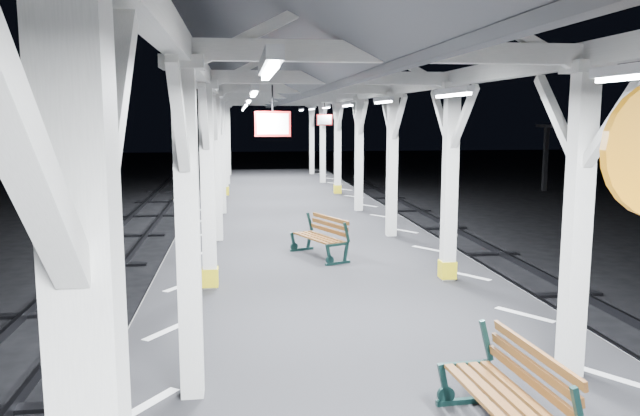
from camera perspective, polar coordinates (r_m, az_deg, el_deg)
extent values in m
plane|color=black|center=(8.98, 3.01, -16.44)|extent=(120.00, 120.00, 0.00)
cube|color=black|center=(8.78, 3.04, -13.47)|extent=(6.00, 50.00, 1.00)
cube|color=silver|center=(8.53, -13.64, -10.77)|extent=(1.00, 48.00, 0.01)
cube|color=silver|center=(9.35, 18.19, -9.24)|extent=(1.00, 48.00, 0.01)
cube|color=#2D2D33|center=(9.30, -26.27, -15.88)|extent=(0.08, 60.00, 0.16)
cube|color=silver|center=(2.62, -18.62, 7.61)|extent=(0.10, 0.99, 0.99)
cube|color=silver|center=(1.55, -26.48, 6.96)|extent=(0.10, 0.99, 0.99)
cube|color=silver|center=(6.15, -11.96, -2.75)|extent=(0.22, 0.22, 3.20)
cube|color=silver|center=(6.06, -12.44, 12.85)|extent=(0.40, 0.40, 0.12)
cube|color=silver|center=(6.59, -11.89, 8.05)|extent=(0.10, 0.99, 0.99)
cube|color=silver|center=(5.49, -12.77, 8.00)|extent=(0.10, 0.99, 0.99)
cube|color=silver|center=(10.10, -10.21, 1.60)|extent=(0.22, 0.22, 3.20)
cube|color=silver|center=(10.04, -10.45, 11.05)|extent=(0.40, 0.40, 0.12)
cube|color=gold|center=(10.36, -10.00, -6.23)|extent=(0.26, 0.26, 0.30)
cube|color=silver|center=(10.58, -10.23, 8.14)|extent=(0.10, 0.99, 0.99)
cube|color=silver|center=(9.48, -10.54, 8.13)|extent=(0.10, 0.99, 0.99)
cube|color=silver|center=(14.07, -9.44, 3.49)|extent=(0.22, 0.22, 3.20)
cube|color=silver|center=(14.03, -9.60, 10.26)|extent=(0.40, 0.40, 0.12)
cube|color=silver|center=(14.58, -9.47, 8.18)|extent=(0.10, 0.99, 0.99)
cube|color=silver|center=(13.48, -9.64, 8.17)|extent=(0.10, 0.99, 0.99)
cube|color=silver|center=(18.06, -9.01, 4.55)|extent=(0.22, 0.22, 3.20)
cube|color=silver|center=(18.03, -9.13, 9.82)|extent=(0.40, 0.40, 0.12)
cube|color=silver|center=(18.57, -9.05, 8.21)|extent=(0.10, 0.99, 0.99)
cube|color=silver|center=(17.47, -9.14, 8.20)|extent=(0.10, 0.99, 0.99)
cube|color=silver|center=(22.05, -8.74, 5.23)|extent=(0.22, 0.22, 3.20)
cube|color=silver|center=(22.03, -8.83, 9.54)|extent=(0.40, 0.40, 0.12)
cube|color=gold|center=(22.17, -8.65, 1.56)|extent=(0.26, 0.26, 0.30)
cube|color=silver|center=(22.57, -8.77, 8.22)|extent=(0.10, 0.99, 0.99)
cube|color=silver|center=(21.47, -8.84, 8.22)|extent=(0.10, 0.99, 0.99)
cube|color=silver|center=(26.05, -8.54, 5.70)|extent=(0.22, 0.22, 3.20)
cube|color=silver|center=(26.03, -8.62, 9.35)|extent=(0.40, 0.40, 0.12)
cube|color=silver|center=(26.57, -8.58, 8.23)|extent=(0.10, 0.99, 0.99)
cube|color=silver|center=(25.47, -8.62, 8.23)|extent=(0.10, 0.99, 0.99)
cube|color=silver|center=(30.04, -8.40, 6.04)|extent=(0.22, 0.22, 3.20)
cube|color=silver|center=(30.02, -8.47, 9.21)|extent=(0.40, 0.40, 0.12)
cube|color=silver|center=(30.57, -8.43, 8.24)|extent=(0.10, 0.99, 0.99)
cube|color=silver|center=(29.47, -8.47, 8.23)|extent=(0.10, 0.99, 0.99)
cube|color=silver|center=(7.06, 22.45, -1.78)|extent=(0.22, 0.22, 3.20)
cube|color=silver|center=(6.98, 23.23, 11.76)|extent=(0.40, 0.40, 0.12)
cube|color=silver|center=(7.44, 20.84, 7.70)|extent=(0.10, 0.99, 0.99)
cube|color=silver|center=(6.49, 25.44, 7.43)|extent=(0.10, 0.99, 0.99)
cube|color=silver|center=(10.67, 11.78, 1.91)|extent=(0.22, 0.22, 3.20)
cube|color=silver|center=(10.62, 12.05, 10.85)|extent=(0.40, 0.40, 0.12)
cube|color=gold|center=(10.92, 11.56, -5.51)|extent=(0.26, 0.26, 0.30)
cube|color=silver|center=(11.13, 11.03, 8.13)|extent=(0.10, 0.99, 0.99)
cube|color=silver|center=(10.09, 13.01, 8.06)|extent=(0.10, 0.99, 0.99)
cube|color=silver|center=(14.49, 6.60, 3.69)|extent=(0.22, 0.22, 3.20)
cube|color=silver|center=(14.46, 6.71, 10.26)|extent=(0.40, 0.40, 0.12)
cube|color=silver|center=(14.98, 6.16, 8.25)|extent=(0.10, 0.99, 0.99)
cube|color=silver|center=(13.91, 7.23, 8.23)|extent=(0.10, 0.99, 0.99)
cube|color=silver|center=(18.39, 3.59, 4.71)|extent=(0.22, 0.22, 3.20)
cube|color=silver|center=(18.36, 3.64, 9.88)|extent=(0.40, 0.40, 0.12)
cube|color=silver|center=(18.89, 3.30, 8.29)|extent=(0.10, 0.99, 0.99)
cube|color=silver|center=(17.81, 3.96, 8.29)|extent=(0.10, 0.99, 0.99)
cube|color=silver|center=(22.32, 1.63, 5.36)|extent=(0.22, 0.22, 3.20)
cube|color=silver|center=(22.30, 1.65, 9.62)|extent=(0.40, 0.40, 0.12)
cube|color=gold|center=(22.44, 1.61, 1.74)|extent=(0.26, 0.26, 0.30)
cube|color=silver|center=(22.84, 1.42, 8.31)|extent=(0.10, 0.99, 0.99)
cube|color=silver|center=(21.75, 1.87, 8.31)|extent=(0.10, 0.99, 0.99)
cube|color=silver|center=(26.28, 0.25, 5.81)|extent=(0.22, 0.22, 3.20)
cube|color=silver|center=(26.26, 0.26, 9.43)|extent=(0.40, 0.40, 0.12)
cube|color=silver|center=(26.80, 0.10, 8.32)|extent=(0.10, 0.99, 0.99)
cube|color=silver|center=(25.71, 0.42, 8.32)|extent=(0.10, 0.99, 0.99)
cube|color=silver|center=(30.24, -0.76, 6.14)|extent=(0.22, 0.22, 3.20)
cube|color=silver|center=(30.22, -0.77, 9.29)|extent=(0.40, 0.40, 0.12)
cube|color=silver|center=(30.77, -0.89, 8.32)|extent=(0.10, 0.99, 0.99)
cube|color=silver|center=(29.67, -0.64, 8.32)|extent=(0.10, 0.99, 0.99)
cube|color=silver|center=(8.06, -11.22, 12.58)|extent=(0.18, 48.00, 0.24)
cube|color=silver|center=(8.77, 16.50, 12.04)|extent=(0.18, 48.00, 0.24)
cube|color=silver|center=(6.23, 6.75, 13.97)|extent=(4.20, 0.14, 0.20)
cube|color=silver|center=(10.15, 1.13, 11.83)|extent=(4.20, 0.14, 0.20)
cube|color=silver|center=(14.11, -1.33, 10.85)|extent=(4.20, 0.14, 0.20)
cube|color=silver|center=(18.09, -2.69, 10.29)|extent=(4.20, 0.14, 0.20)
cube|color=silver|center=(22.08, -3.56, 9.93)|extent=(4.20, 0.14, 0.20)
cube|color=silver|center=(26.07, -4.17, 9.68)|extent=(4.20, 0.14, 0.20)
cube|color=silver|center=(30.06, -4.61, 9.50)|extent=(4.20, 0.14, 0.20)
cube|color=#4F5157|center=(8.10, -6.18, 16.51)|extent=(2.80, 49.00, 1.45)
cube|color=#4F5157|center=(8.57, 12.20, 15.92)|extent=(2.80, 49.00, 1.45)
cube|color=silver|center=(4.04, -4.68, 13.10)|extent=(0.10, 1.35, 0.08)
cube|color=white|center=(4.03, -4.67, 12.39)|extent=(0.05, 1.25, 0.05)
cube|color=silver|center=(8.03, -6.09, 10.70)|extent=(0.10, 1.35, 0.08)
cube|color=white|center=(8.02, -6.08, 10.35)|extent=(0.05, 1.25, 0.05)
cube|color=silver|center=(12.02, -6.55, 9.90)|extent=(0.10, 1.35, 0.08)
cube|color=white|center=(12.02, -6.55, 9.66)|extent=(0.05, 1.25, 0.05)
cube|color=silver|center=(16.02, -6.79, 9.49)|extent=(0.10, 1.35, 0.08)
cube|color=white|center=(16.02, -6.78, 9.32)|extent=(0.05, 1.25, 0.05)
cube|color=silver|center=(20.02, -6.93, 9.25)|extent=(0.10, 1.35, 0.08)
cube|color=white|center=(20.02, -6.93, 9.11)|extent=(0.05, 1.25, 0.05)
cube|color=silver|center=(24.02, -7.02, 9.09)|extent=(0.10, 1.35, 0.08)
cube|color=white|center=(24.02, -7.02, 8.97)|extent=(0.05, 1.25, 0.05)
cube|color=silver|center=(28.02, -7.09, 8.98)|extent=(0.10, 1.35, 0.08)
cube|color=white|center=(28.02, -7.09, 8.87)|extent=(0.05, 1.25, 0.05)
cube|color=silver|center=(8.50, 12.03, 10.44)|extent=(0.10, 1.35, 0.08)
cube|color=white|center=(8.50, 12.02, 10.10)|extent=(0.05, 1.25, 0.05)
cube|color=silver|center=(12.34, 5.79, 9.87)|extent=(0.10, 1.35, 0.08)
cube|color=white|center=(12.34, 5.78, 9.64)|extent=(0.05, 1.25, 0.05)
cube|color=silver|center=(16.26, 2.54, 9.53)|extent=(0.10, 1.35, 0.08)
cube|color=white|center=(16.26, 2.54, 9.35)|extent=(0.05, 1.25, 0.05)
cube|color=silver|center=(20.21, 0.56, 9.30)|extent=(0.10, 1.35, 0.08)
cube|color=white|center=(20.21, 0.56, 9.16)|extent=(0.05, 1.25, 0.05)
cube|color=silver|center=(24.18, -0.77, 9.15)|extent=(0.10, 1.35, 0.08)
cube|color=white|center=(24.18, -0.77, 9.03)|extent=(0.05, 1.25, 0.05)
cube|color=silver|center=(28.16, -1.72, 9.03)|extent=(0.10, 1.35, 0.08)
cube|color=white|center=(28.16, -1.72, 8.93)|extent=(0.05, 1.25, 0.05)
cylinder|color=black|center=(8.77, -4.37, 10.00)|extent=(0.02, 0.02, 0.36)
cube|color=red|center=(8.77, -4.35, 7.68)|extent=(0.50, 0.03, 0.35)
cube|color=white|center=(8.77, -4.35, 7.68)|extent=(0.44, 0.04, 0.29)
cylinder|color=black|center=(19.77, 0.41, 9.09)|extent=(0.02, 0.02, 0.36)
cube|color=red|center=(19.77, 0.41, 8.06)|extent=(0.50, 0.03, 0.35)
cube|color=white|center=(19.77, 0.41, 8.06)|extent=(0.44, 0.05, 0.29)
cube|color=black|center=(33.85, 19.92, 4.27)|extent=(0.20, 0.20, 3.30)
sphere|color=silver|center=(28.59, 25.60, 6.45)|extent=(0.20, 0.20, 0.20)
sphere|color=silver|center=(33.79, 20.05, 6.93)|extent=(0.20, 0.20, 0.20)
cube|color=#102A28|center=(5.13, 22.58, -16.90)|extent=(0.16, 0.06, 0.41)
cube|color=#102A28|center=(6.48, 13.02, -16.84)|extent=(0.57, 0.09, 0.06)
cube|color=#102A28|center=(6.33, 11.30, -15.55)|extent=(0.15, 0.06, 0.44)
cube|color=#102A28|center=(6.48, 14.66, -15.08)|extent=(0.13, 0.05, 0.44)
cube|color=#102A28|center=(6.34, 14.96, -11.61)|extent=(0.16, 0.06, 0.41)
cube|color=brown|center=(5.63, 14.54, -16.51)|extent=(0.17, 1.43, 0.03)
cube|color=brown|center=(5.68, 15.71, -16.33)|extent=(0.17, 1.43, 0.03)
cube|color=brown|center=(5.73, 16.85, -16.14)|extent=(0.17, 1.43, 0.03)
cube|color=brown|center=(5.78, 17.97, -15.95)|extent=(0.17, 1.43, 0.03)
cube|color=brown|center=(5.76, 18.62, -14.65)|extent=(0.13, 1.43, 0.09)
cube|color=brown|center=(5.72, 18.85, -13.49)|extent=(0.13, 1.43, 0.09)
cube|color=brown|center=(5.69, 19.08, -12.31)|extent=(0.13, 1.43, 0.09)
cube|color=#102A28|center=(11.81, 1.63, -5.06)|extent=(0.51, 0.26, 0.05)
cube|color=#102A28|center=(11.67, 0.82, -4.32)|extent=(0.14, 0.09, 0.41)
cube|color=#102A28|center=(11.86, 2.37, -4.12)|extent=(0.13, 0.09, 0.41)
cube|color=#102A28|center=(11.79, 2.45, -2.25)|extent=(0.15, 0.10, 0.39)
cube|color=#102A28|center=(13.01, -1.69, -3.80)|extent=(0.51, 0.26, 0.05)
cube|color=#102A28|center=(12.88, -2.46, -3.12)|extent=(0.14, 0.09, 0.41)
cube|color=#102A28|center=(13.06, -1.01, -2.96)|extent=(0.13, 0.09, 0.41)
cube|color=#102A28|center=(12.99, -0.94, -1.26)|extent=(0.15, 0.10, 0.39)
cube|color=brown|center=(12.24, -0.83, -2.79)|extent=(0.60, 1.28, 0.03)
cube|color=brown|center=(12.30, -0.36, -2.73)|extent=(0.60, 1.28, 0.03)
cube|color=brown|center=(12.35, 0.10, -2.68)|extent=(0.60, 1.28, 0.03)
cube|color=brown|center=(12.41, 0.56, -2.63)|extent=(0.60, 1.28, 0.03)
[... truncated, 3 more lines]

